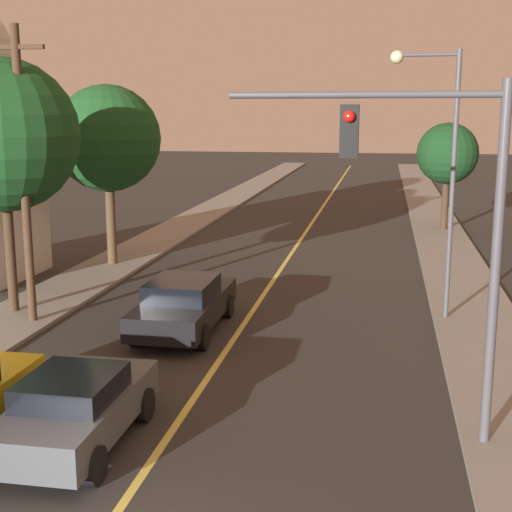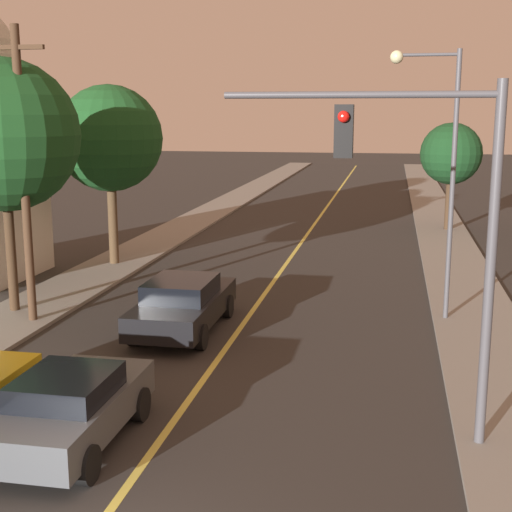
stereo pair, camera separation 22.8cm
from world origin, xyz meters
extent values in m
cube|color=#2D2B28|center=(0.00, 36.00, 0.01)|extent=(10.64, 80.00, 0.01)
cube|color=#D1C14C|center=(0.00, 36.00, 0.01)|extent=(0.16, 76.00, 0.00)
cube|color=gray|center=(-6.57, 36.00, 0.06)|extent=(2.50, 80.00, 0.12)
cube|color=gray|center=(6.57, 36.00, 0.06)|extent=(2.50, 80.00, 0.12)
cube|color=#474C51|center=(-1.49, 3.73, 0.66)|extent=(1.75, 3.99, 0.65)
cube|color=black|center=(-1.49, 3.57, 1.20)|extent=(1.54, 1.80, 0.43)
cylinder|color=black|center=(-2.32, 4.96, 0.33)|extent=(0.22, 0.66, 0.66)
cylinder|color=black|center=(-0.66, 4.96, 0.33)|extent=(0.22, 0.66, 0.66)
cylinder|color=black|center=(-0.66, 2.49, 0.33)|extent=(0.22, 0.66, 0.66)
cube|color=black|center=(-1.49, 10.77, 0.66)|extent=(1.89, 4.80, 0.65)
cube|color=black|center=(-1.49, 10.58, 1.24)|extent=(1.67, 2.16, 0.51)
cylinder|color=black|center=(-2.39, 12.26, 0.34)|extent=(0.22, 0.67, 0.67)
cylinder|color=black|center=(-0.59, 12.26, 0.34)|extent=(0.22, 0.67, 0.67)
cylinder|color=black|center=(-2.39, 9.28, 0.34)|extent=(0.22, 0.67, 0.67)
cylinder|color=black|center=(-0.59, 9.28, 0.34)|extent=(0.22, 0.67, 0.67)
cylinder|color=black|center=(-2.91, 4.42, 0.33)|extent=(0.22, 0.66, 0.66)
cylinder|color=#47474C|center=(5.72, 5.00, 3.29)|extent=(0.18, 0.18, 6.34)
cylinder|color=#47474C|center=(3.40, 5.00, 6.21)|extent=(4.64, 0.12, 0.12)
cube|color=black|center=(3.17, 5.00, 5.60)|extent=(0.32, 0.28, 0.90)
sphere|color=red|center=(3.17, 4.82, 5.85)|extent=(0.20, 0.20, 0.20)
cylinder|color=#47474C|center=(5.67, 13.03, 3.86)|extent=(0.14, 0.14, 7.48)
cylinder|color=#47474C|center=(4.84, 13.03, 7.45)|extent=(1.66, 0.09, 0.09)
sphere|color=beige|center=(4.01, 13.03, 7.40)|extent=(0.36, 0.36, 0.36)
cylinder|color=#422D1E|center=(-5.92, 10.61, 4.17)|extent=(0.24, 0.24, 8.09)
cube|color=#422D1E|center=(-5.92, 10.61, 7.61)|extent=(1.60, 0.12, 0.12)
cylinder|color=#3D2B1C|center=(-6.96, 11.47, 1.93)|extent=(0.29, 0.29, 3.63)
sphere|color=#19471E|center=(-6.96, 11.47, 5.29)|extent=(4.39, 4.39, 4.39)
cylinder|color=#4C3823|center=(-6.58, 18.41, 1.83)|extent=(0.36, 0.36, 3.42)
sphere|color=#19471E|center=(-6.58, 18.41, 4.95)|extent=(4.03, 4.03, 4.03)
cylinder|color=#3D2B1C|center=(6.85, 29.35, 1.48)|extent=(0.34, 0.34, 2.73)
sphere|color=#143819|center=(6.85, 29.35, 3.91)|extent=(3.04, 3.04, 3.04)
camera|label=1|loc=(3.78, -7.46, 5.92)|focal=50.00mm
camera|label=2|loc=(4.01, -7.42, 5.92)|focal=50.00mm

